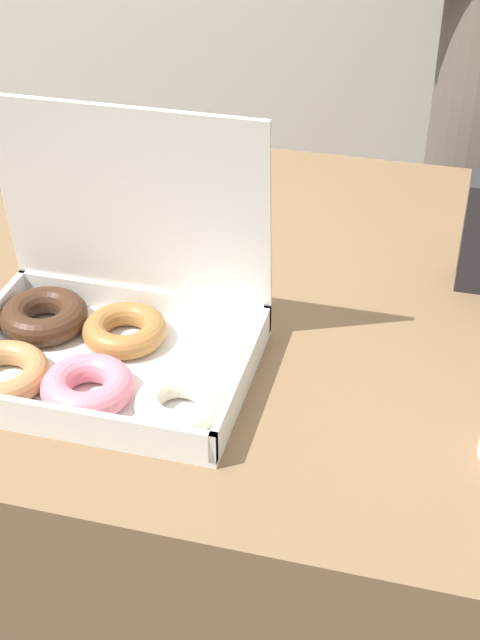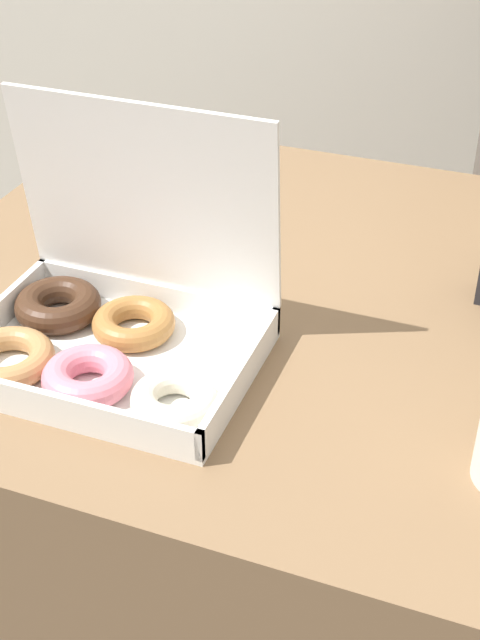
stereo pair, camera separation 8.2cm
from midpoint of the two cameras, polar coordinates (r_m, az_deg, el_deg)
table at (r=1.37m, az=7.30°, el=-11.53°), size 1.13×0.87×0.72m
donut_box at (r=1.01m, az=-6.52°, el=-0.40°), size 0.33×0.25×0.28m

